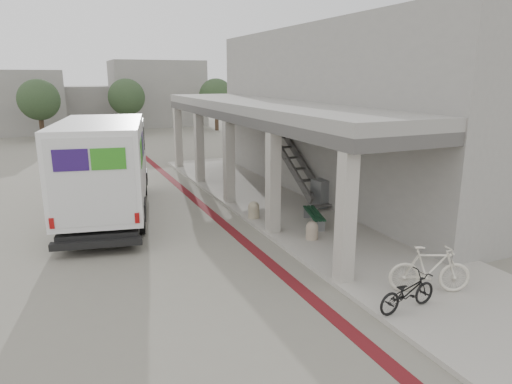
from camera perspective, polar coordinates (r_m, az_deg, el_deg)
name	(u,v)px	position (r m, az deg, el deg)	size (l,w,h in m)	color
ground	(217,249)	(13.77, -4.96, -7.11)	(120.00, 120.00, 0.00)	slate
bike_lane_stripe	(225,225)	(15.85, -3.89, -4.14)	(0.35, 40.00, 0.01)	#591116
sidewalk	(330,229)	(15.41, 9.29, -4.64)	(4.40, 28.00, 0.12)	#A19D90
transit_building	(332,115)	(19.97, 9.52, 9.49)	(7.60, 17.00, 7.00)	gray
distant_backdrop	(66,101)	(48.11, -22.68, 10.49)	(28.00, 10.00, 6.50)	gray
tree_left	(39,100)	(40.21, -25.51, 10.35)	(3.20, 3.20, 4.80)	#38281C
tree_mid	(127,97)	(42.63, -15.88, 11.33)	(3.20, 3.20, 4.80)	#38281C
tree_right	(216,96)	(43.53, -5.00, 11.86)	(3.20, 3.20, 4.80)	#38281C
fedex_truck	(106,165)	(17.26, -18.24, 3.19)	(4.09, 8.68, 3.56)	black
bench	(314,216)	(15.57, 7.26, -2.98)	(0.89, 1.80, 0.41)	slate
bollard_near	(312,230)	(14.20, 7.02, -4.75)	(0.38, 0.38, 0.56)	gray
bollard_far	(254,210)	(16.14, -0.28, -2.22)	(0.40, 0.40, 0.60)	tan
utility_cabinet	(320,193)	(17.62, 8.04, -0.17)	(0.48, 0.63, 1.06)	slate
bicycle_black	(407,292)	(10.50, 18.40, -11.78)	(0.54, 1.55, 0.82)	black
bicycle_cream	(430,269)	(11.39, 20.92, -9.02)	(0.53, 1.89, 1.14)	beige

